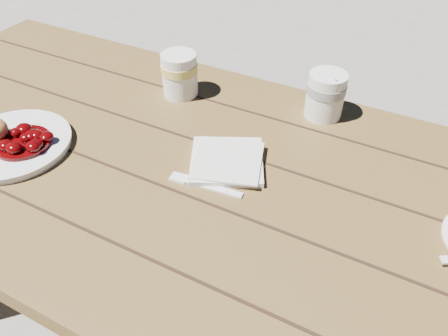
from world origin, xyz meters
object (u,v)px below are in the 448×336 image
at_px(coffee_cup, 325,95).
at_px(main_plate, 13,145).
at_px(second_cup, 180,75).
at_px(picnic_table, 235,234).

bearing_deg(coffee_cup, main_plate, -142.16).
height_order(main_plate, second_cup, second_cup).
bearing_deg(picnic_table, main_plate, -165.19).
xyz_separation_m(main_plate, coffee_cup, (0.56, 0.44, 0.05)).
bearing_deg(second_cup, coffee_cup, 12.08).
distance_m(picnic_table, main_plate, 0.53).
bearing_deg(coffee_cup, second_cup, -167.92).
bearing_deg(second_cup, main_plate, -120.02).
height_order(picnic_table, coffee_cup, coffee_cup).
bearing_deg(picnic_table, coffee_cup, 75.74).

